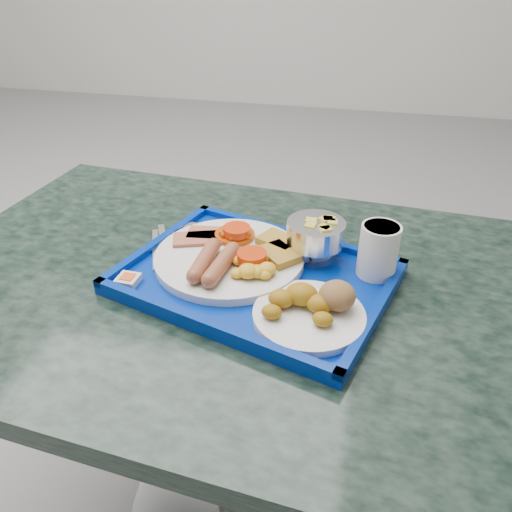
{
  "coord_description": "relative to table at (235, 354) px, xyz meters",
  "views": [
    {
      "loc": [
        1.02,
        -1.38,
        1.22
      ],
      "look_at": [
        0.86,
        -0.69,
        0.77
      ],
      "focal_mm": 35.0,
      "sensor_mm": 36.0,
      "label": 1
    }
  ],
  "objects": [
    {
      "name": "floor",
      "position": [
        -0.81,
        0.68,
        -0.53
      ],
      "size": [
        6.0,
        6.0,
        0.0
      ],
      "primitive_type": "plane",
      "color": "gray",
      "rests_on": "ground"
    },
    {
      "name": "knife",
      "position": [
        -0.15,
        0.05,
        0.2
      ],
      "size": [
        0.09,
        0.16,
        0.0
      ],
      "primitive_type": "cube",
      "rotation": [
        0.0,
        0.0,
        0.46
      ],
      "color": "silver",
      "rests_on": "tray"
    },
    {
      "name": "jam_packet",
      "position": [
        -0.16,
        -0.08,
        0.21
      ],
      "size": [
        0.04,
        0.04,
        0.01
      ],
      "rotation": [
        0.0,
        0.0,
        -0.04
      ],
      "color": "silver",
      "rests_on": "tray"
    },
    {
      "name": "main_plate",
      "position": [
        -0.01,
        0.03,
        0.21
      ],
      "size": [
        0.27,
        0.27,
        0.04
      ],
      "rotation": [
        0.0,
        0.0,
        -0.17
      ],
      "color": "silver",
      "rests_on": "tray"
    },
    {
      "name": "spoon",
      "position": [
        -0.13,
        0.1,
        0.2
      ],
      "size": [
        0.1,
        0.18,
        0.01
      ],
      "rotation": [
        0.0,
        0.0,
        0.41
      ],
      "color": "silver",
      "rests_on": "tray"
    },
    {
      "name": "table",
      "position": [
        0.0,
        0.0,
        0.0
      ],
      "size": [
        1.2,
        0.85,
        0.72
      ],
      "rotation": [
        0.0,
        0.0,
        -0.08
      ],
      "color": "slate",
      "rests_on": "floor"
    },
    {
      "name": "bread_plate",
      "position": [
        0.15,
        -0.09,
        0.22
      ],
      "size": [
        0.17,
        0.17,
        0.06
      ],
      "rotation": [
        0.0,
        0.0,
        0.35
      ],
      "color": "silver",
      "rests_on": "tray"
    },
    {
      "name": "juice_cup",
      "position": [
        0.24,
        0.05,
        0.25
      ],
      "size": [
        0.07,
        0.07,
        0.09
      ],
      "color": "white",
      "rests_on": "tray"
    },
    {
      "name": "tray",
      "position": [
        0.04,
        -0.01,
        0.19
      ],
      "size": [
        0.52,
        0.44,
        0.03
      ],
      "rotation": [
        0.0,
        0.0,
        -0.29
      ],
      "color": "#032796",
      "rests_on": "table"
    },
    {
      "name": "fruit_bowl",
      "position": [
        0.13,
        0.08,
        0.25
      ],
      "size": [
        0.1,
        0.1,
        0.07
      ],
      "color": "silver",
      "rests_on": "tray"
    }
  ]
}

